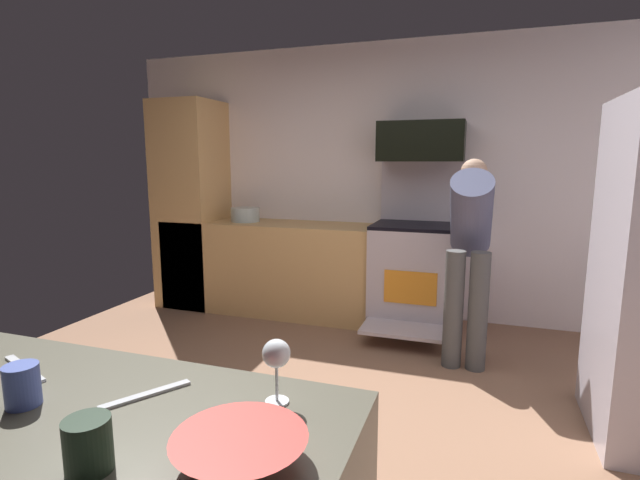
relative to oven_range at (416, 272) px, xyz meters
name	(u,v)px	position (x,y,z in m)	size (l,w,h in m)	color
ground_plane	(289,433)	(-0.43, -1.97, -0.52)	(5.20, 4.80, 0.02)	#8A624A
wall_back	(379,182)	(-0.43, 0.37, 0.79)	(5.20, 0.12, 2.60)	white
lower_cabinet_run	(281,268)	(-1.33, 0.01, -0.06)	(2.40, 0.60, 0.90)	tan
cabinet_column	(192,205)	(-2.33, 0.01, 0.54)	(0.60, 0.60, 2.10)	tan
oven_range	(416,272)	(0.00, 0.00, 0.00)	(0.76, 1.01, 1.50)	#C1B3BB
microwave	(421,142)	(0.00, 0.09, 1.16)	(0.74, 0.38, 0.35)	black
person_cook	(470,243)	(0.46, -0.62, 0.40)	(0.31, 0.67, 1.52)	#4C4C4C
mixing_bowl_large	(240,452)	(0.09, -3.46, 0.43)	(0.27, 0.27, 0.07)	red
wine_glass_extra	(276,357)	(0.06, -3.20, 0.52)	(0.07, 0.07, 0.17)	silver
mug_coffee	(88,445)	(-0.18, -3.56, 0.45)	(0.09, 0.09, 0.11)	black
mug_tea	(22,385)	(-0.53, -3.42, 0.45)	(0.08, 0.08, 0.11)	#3B4B93
knife_chef	(146,395)	(-0.27, -3.28, 0.40)	(0.23, 0.02, 0.01)	#B7BABF
knife_paring	(24,368)	(-0.71, -3.27, 0.40)	(0.26, 0.02, 0.01)	#B7BABF
stock_pot	(245,215)	(-1.71, 0.01, 0.46)	(0.29, 0.29, 0.14)	#B3C0BD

